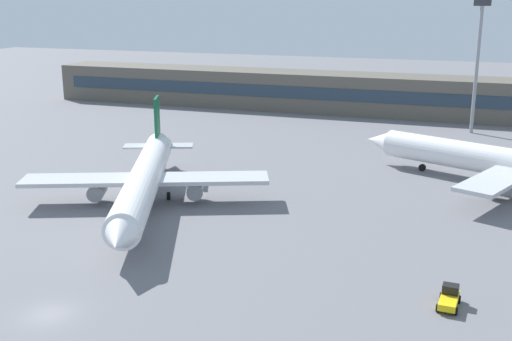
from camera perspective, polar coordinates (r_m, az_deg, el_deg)
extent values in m
plane|color=slate|center=(92.02, -2.91, -1.53)|extent=(400.00, 400.00, 0.00)
cube|color=#5B564C|center=(153.18, 6.54, 6.93)|extent=(140.10, 12.00, 9.00)
cube|color=#263847|center=(147.29, 6.01, 6.79)|extent=(133.10, 0.16, 2.80)
cylinder|color=white|center=(84.58, -9.87, -0.76)|extent=(18.34, 37.45, 4.09)
cone|color=white|center=(64.67, -12.11, -5.98)|extent=(5.29, 5.63, 3.89)
cone|color=white|center=(104.81, -8.51, 2.43)|extent=(4.19, 4.87, 2.86)
cube|color=#0C5933|center=(100.63, -8.80, 4.79)|extent=(2.14, 4.54, 5.92)
cube|color=silver|center=(101.92, -8.67, 2.18)|extent=(11.11, 6.84, 0.26)
cube|color=silver|center=(85.70, -9.77, -0.77)|extent=(31.87, 16.92, 0.54)
cylinder|color=gray|center=(87.16, -13.95, -1.77)|extent=(3.29, 4.00, 2.15)
cylinder|color=gray|center=(85.56, -5.43, -1.70)|extent=(3.29, 4.00, 2.15)
cylinder|color=black|center=(72.79, -11.03, -6.01)|extent=(0.80, 1.16, 1.08)
cylinder|color=black|center=(87.88, -11.43, -2.28)|extent=(0.80, 1.16, 1.08)
cylinder|color=black|center=(87.19, -7.79, -2.25)|extent=(0.80, 1.16, 1.08)
cone|color=white|center=(106.66, 10.96, 2.58)|extent=(5.76, 5.41, 3.97)
cylinder|color=gray|center=(91.88, 20.97, -1.45)|extent=(4.09, 3.37, 2.20)
cylinder|color=black|center=(103.75, 14.57, 0.25)|extent=(1.18, 0.82, 1.10)
cube|color=yellow|center=(60.20, 16.77, -11.00)|extent=(1.72, 3.69, 0.60)
cube|color=black|center=(60.73, 16.92, -10.09)|extent=(1.47, 1.19, 0.90)
cylinder|color=black|center=(61.35, 17.61, -10.86)|extent=(0.29, 0.71, 0.70)
cylinder|color=black|center=(61.46, 16.15, -10.69)|extent=(0.29, 0.71, 0.70)
cylinder|color=black|center=(59.20, 17.37, -11.84)|extent=(0.29, 0.71, 0.70)
cylinder|color=black|center=(59.32, 15.84, -11.66)|extent=(0.29, 0.71, 0.70)
cylinder|color=gray|center=(133.81, 19.01, 8.37)|extent=(0.70, 0.70, 24.66)
cube|color=#333338|center=(133.04, 19.51, 13.89)|extent=(3.20, 0.80, 1.20)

